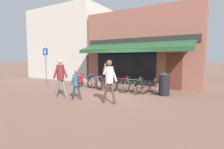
% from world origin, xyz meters
% --- Properties ---
extents(ground_plane, '(160.00, 160.00, 0.00)m').
position_xyz_m(ground_plane, '(0.00, 0.00, 0.00)').
color(ground_plane, brown).
extents(shop_front, '(7.77, 4.49, 5.01)m').
position_xyz_m(shop_front, '(0.26, 4.42, 2.50)').
color(shop_front, '#8E5647').
rests_on(shop_front, ground_plane).
extents(neighbour_building, '(7.18, 4.00, 6.29)m').
position_xyz_m(neighbour_building, '(-7.41, 4.94, 3.15)').
color(neighbour_building, beige).
rests_on(neighbour_building, ground_plane).
extents(bike_rack_rail, '(4.77, 0.04, 0.57)m').
position_xyz_m(bike_rack_rail, '(-0.32, 1.05, 0.49)').
color(bike_rack_rail, '#47494F').
rests_on(bike_rack_rail, ground_plane).
extents(bicycle_blue, '(1.75, 0.52, 0.88)m').
position_xyz_m(bicycle_blue, '(-2.36, 0.96, 0.39)').
color(bicycle_blue, black).
rests_on(bicycle_blue, ground_plane).
extents(bicycle_silver, '(1.65, 0.79, 0.79)m').
position_xyz_m(bicycle_silver, '(-1.60, 0.85, 0.35)').
color(bicycle_silver, black).
rests_on(bicycle_silver, ground_plane).
extents(bicycle_purple, '(1.79, 0.59, 0.86)m').
position_xyz_m(bicycle_purple, '(-0.85, 0.95, 0.37)').
color(bicycle_purple, black).
rests_on(bicycle_purple, ground_plane).
extents(bicycle_red, '(1.65, 0.91, 0.89)m').
position_xyz_m(bicycle_red, '(0.12, 0.85, 0.39)').
color(bicycle_red, black).
rests_on(bicycle_red, ground_plane).
extents(bicycle_green, '(1.71, 0.63, 0.87)m').
position_xyz_m(bicycle_green, '(0.91, 0.79, 0.39)').
color(bicycle_green, black).
rests_on(bicycle_green, ground_plane).
extents(bicycle_black, '(1.67, 0.79, 0.85)m').
position_xyz_m(bicycle_black, '(1.68, 0.76, 0.38)').
color(bicycle_black, black).
rests_on(bicycle_black, ground_plane).
extents(pedestrian_adult, '(0.63, 0.46, 1.77)m').
position_xyz_m(pedestrian_adult, '(0.97, -1.65, 1.10)').
color(pedestrian_adult, '#47382D').
rests_on(pedestrian_adult, ground_plane).
extents(pedestrian_child, '(0.52, 0.49, 1.33)m').
position_xyz_m(pedestrian_child, '(-0.63, -1.77, 0.82)').
color(pedestrian_child, '#282D47').
rests_on(pedestrian_child, ground_plane).
extents(pedestrian_second_adult, '(0.59, 0.59, 1.82)m').
position_xyz_m(pedestrian_second_adult, '(-1.56, -1.83, 1.11)').
color(pedestrian_second_adult, slate).
rests_on(pedestrian_second_adult, ground_plane).
extents(litter_bin, '(0.54, 0.54, 1.14)m').
position_xyz_m(litter_bin, '(2.49, 1.08, 0.57)').
color(litter_bin, black).
rests_on(litter_bin, ground_plane).
extents(parking_sign, '(0.44, 0.07, 2.54)m').
position_xyz_m(parking_sign, '(-4.78, -0.02, 1.55)').
color(parking_sign, slate).
rests_on(parking_sign, ground_plane).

